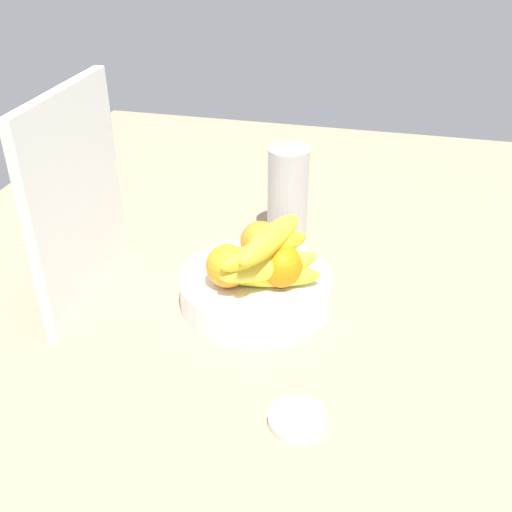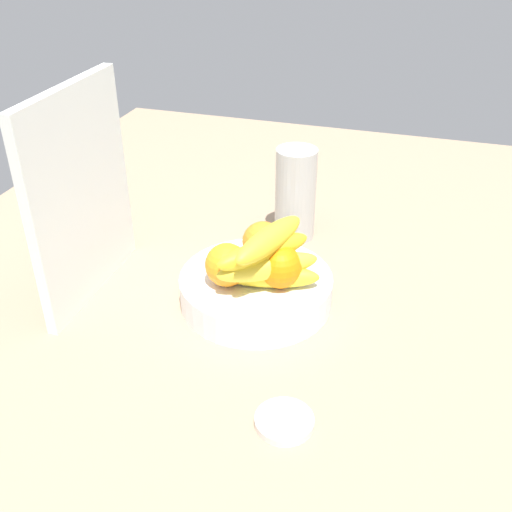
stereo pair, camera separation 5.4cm
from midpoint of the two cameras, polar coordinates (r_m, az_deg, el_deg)
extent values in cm
cube|color=#977D64|center=(105.39, 2.00, -4.63)|extent=(180.00, 140.00, 3.00)
cylinder|color=white|center=(101.89, 1.51, -3.20)|extent=(25.80, 25.80, 5.23)
sphere|color=orange|center=(103.11, 2.15, 1.32)|extent=(7.18, 7.18, 7.18)
sphere|color=orange|center=(96.75, -1.20, -0.87)|extent=(7.18, 7.18, 7.18)
sphere|color=orange|center=(96.49, 3.91, -1.04)|extent=(7.18, 7.18, 7.18)
ellipsoid|color=yellow|center=(97.11, 2.67, -1.88)|extent=(7.63, 17.46, 4.00)
ellipsoid|color=yellow|center=(95.13, 2.76, -1.08)|extent=(13.18, 16.13, 4.00)
ellipsoid|color=yellow|center=(94.95, 2.35, 0.42)|extent=(15.62, 13.96, 4.00)
ellipsoid|color=yellow|center=(93.86, 2.92, 1.57)|extent=(17.40, 9.09, 4.00)
cube|color=white|center=(101.36, -14.87, 5.54)|extent=(28.03, 2.37, 36.00)
cylinder|color=#B7B9B5|center=(119.05, 5.13, 5.86)|extent=(8.05, 8.05, 18.71)
cylinder|color=silver|center=(82.29, 4.65, -15.46)|extent=(7.92, 7.92, 1.13)
camera|label=1|loc=(0.03, -88.43, 0.96)|focal=42.00mm
camera|label=2|loc=(0.03, 91.57, -0.96)|focal=42.00mm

